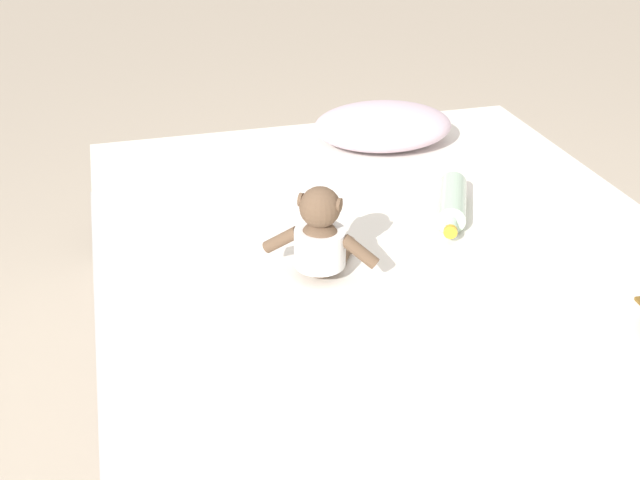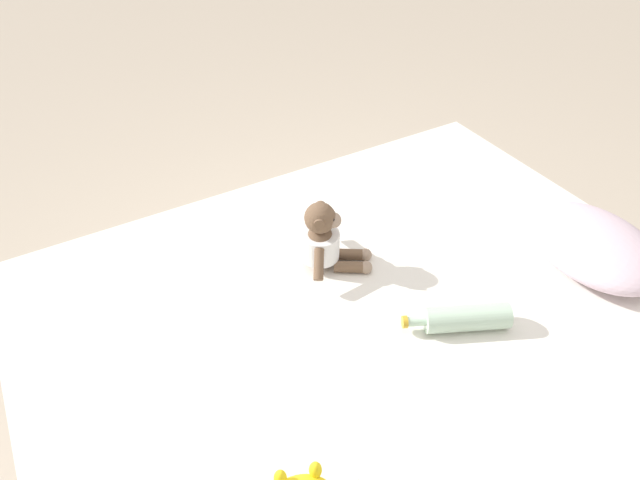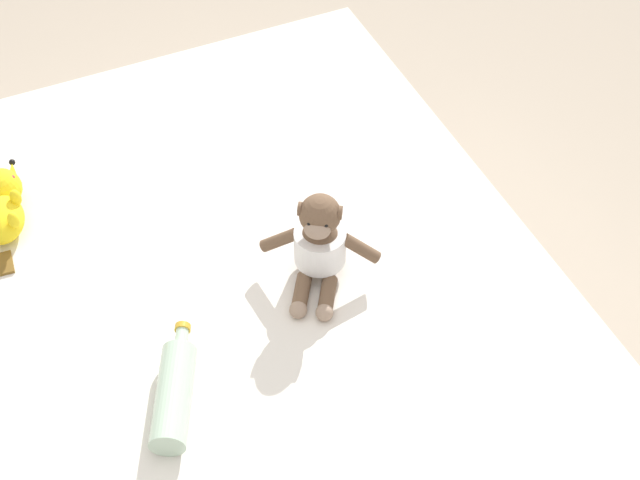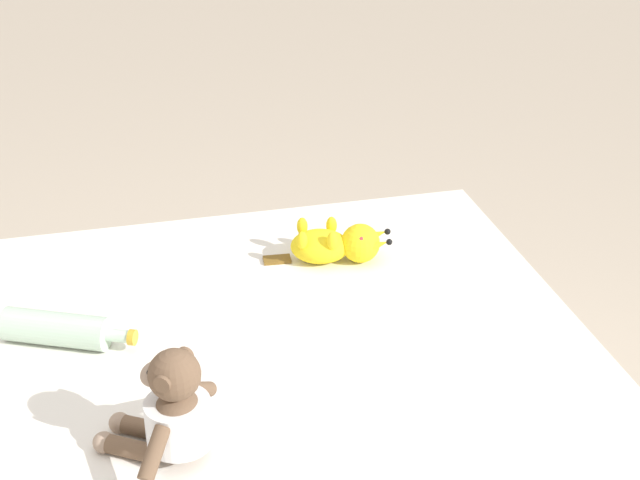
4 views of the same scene
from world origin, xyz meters
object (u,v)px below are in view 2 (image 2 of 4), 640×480
(glass_bottle, at_px, (465,318))
(pillow, at_px, (594,245))
(bed, at_px, (364,355))
(plush_monkey, at_px, (324,241))

(glass_bottle, bearing_deg, pillow, 91.51)
(bed, distance_m, plush_monkey, 0.40)
(pillow, xyz_separation_m, plush_monkey, (-0.41, -0.75, 0.03))
(bed, height_order, glass_bottle, glass_bottle)
(plush_monkey, xyz_separation_m, glass_bottle, (0.43, 0.21, -0.06))
(bed, bearing_deg, pillow, 75.09)
(bed, height_order, plush_monkey, plush_monkey)
(pillow, bearing_deg, glass_bottle, -88.49)
(bed, xyz_separation_m, pillow, (0.19, 0.72, 0.30))
(pillow, distance_m, glass_bottle, 0.54)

